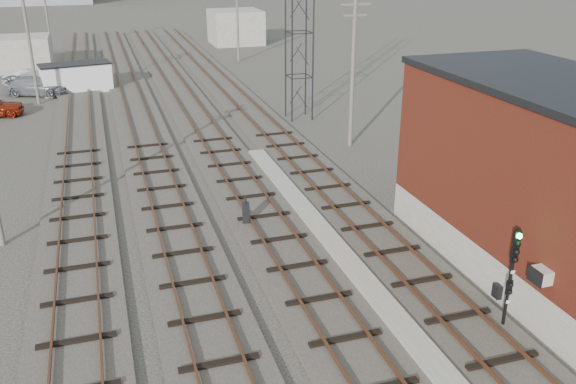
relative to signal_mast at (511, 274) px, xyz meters
name	(u,v)px	position (x,y,z in m)	size (l,w,h in m)	color
ground	(174,62)	(-3.70, 51.39, -2.06)	(320.00, 320.00, 0.00)	#282621
track_right	(245,106)	(-1.20, 30.39, -1.95)	(3.20, 90.00, 0.39)	#332D28
track_mid_right	(192,110)	(-5.20, 30.39, -1.95)	(3.20, 90.00, 0.39)	#332D28
track_mid_left	(137,115)	(-9.20, 30.39, -1.95)	(3.20, 90.00, 0.39)	#332D28
track_left	(79,119)	(-13.20, 30.39, -1.95)	(3.20, 90.00, 0.39)	#332D28
platform_curb	(348,263)	(-3.20, 5.39, -1.93)	(0.90, 28.00, 0.26)	gray
brick_building	(548,177)	(3.80, 3.39, 1.57)	(6.54, 12.20, 7.22)	gray
lattice_tower	(299,9)	(1.80, 26.39, 5.44)	(1.60, 1.60, 15.00)	black
utility_pole_left_b	(29,41)	(-16.20, 36.39, 2.74)	(1.80, 0.24, 9.00)	#595147
utility_pole_left_c	(46,9)	(-16.20, 61.39, 2.74)	(1.80, 0.24, 9.00)	#595147
utility_pole_right_a	(353,68)	(2.80, 19.39, 2.74)	(1.80, 0.24, 9.00)	#595147
utility_pole_right_b	(237,14)	(2.80, 49.39, 2.74)	(1.80, 0.24, 9.00)	#595147
shed_left	(7,54)	(-19.70, 51.39, -0.46)	(8.00, 5.00, 3.20)	gray
shed_right	(236,27)	(5.30, 61.39, -0.06)	(6.00, 6.00, 4.00)	gray
signal_mast	(511,274)	(0.00, 0.00, 0.00)	(0.40, 0.40, 3.61)	gray
switch_stand	(246,213)	(-6.09, 10.06, -1.43)	(0.38, 0.38, 1.34)	black
site_trailer	(76,77)	(-13.30, 39.79, -0.85)	(6.02, 3.41, 2.39)	white
car_silver	(33,78)	(-16.95, 42.82, -1.29)	(1.62, 4.64, 1.53)	#B3B6BB
car_grey	(37,86)	(-16.39, 39.43, -1.31)	(2.10, 5.17, 1.50)	slate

